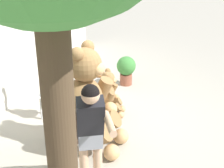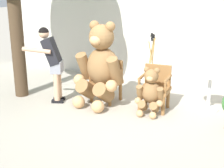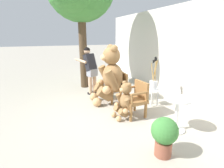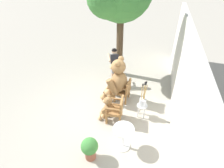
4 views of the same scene
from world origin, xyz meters
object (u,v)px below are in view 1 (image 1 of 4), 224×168
object	(u,v)px
wooden_chair_left	(74,118)
person_visitor	(90,129)
round_side_table	(88,72)
white_stool	(48,100)
teddy_bear_small	(109,93)
potted_plant	(126,68)
wooden_chair_right	(94,91)
teddy_bear_large	(89,99)
brush_bucket	(46,85)

from	to	relation	value
wooden_chair_left	person_visitor	size ratio (longest dim) A/B	0.55
wooden_chair_left	round_side_table	xyz separation A→B (m)	(2.01, 0.45, -0.01)
wooden_chair_left	white_stool	size ratio (longest dim) A/B	1.87
teddy_bear_small	potted_plant	distance (m)	1.50
person_visitor	white_stool	bearing A→B (deg)	40.36
wooden_chair_right	potted_plant	bearing A→B (deg)	-10.69
person_visitor	potted_plant	size ratio (longest dim) A/B	2.29
person_visitor	potted_plant	distance (m)	3.59
teddy_bear_small	white_stool	bearing A→B (deg)	111.21
person_visitor	round_side_table	world-z (taller)	person_visitor
round_side_table	white_stool	bearing A→B (deg)	166.62
wooden_chair_left	white_stool	bearing A→B (deg)	49.00
teddy_bear_small	round_side_table	world-z (taller)	teddy_bear_small
teddy_bear_large	round_side_table	world-z (taller)	teddy_bear_large
teddy_bear_large	teddy_bear_small	xyz separation A→B (m)	(1.09, -0.02, -0.39)
teddy_bear_large	teddy_bear_small	bearing A→B (deg)	-0.93
wooden_chair_right	person_visitor	bearing A→B (deg)	-163.28
brush_bucket	potted_plant	size ratio (longest dim) A/B	1.36
teddy_bear_large	white_stool	world-z (taller)	teddy_bear_large
wooden_chair_right	person_visitor	world-z (taller)	person_visitor
round_side_table	brush_bucket	bearing A→B (deg)	166.59
teddy_bear_small	teddy_bear_large	bearing A→B (deg)	179.07
wooden_chair_right	brush_bucket	size ratio (longest dim) A/B	0.93
round_side_table	person_visitor	bearing A→B (deg)	-160.37
round_side_table	potted_plant	world-z (taller)	round_side_table
wooden_chair_left	teddy_bear_small	world-z (taller)	teddy_bear_small
wooden_chair_right	white_stool	size ratio (longest dim) A/B	1.87
teddy_bear_small	person_visitor	size ratio (longest dim) A/B	0.58
brush_bucket	potted_plant	world-z (taller)	brush_bucket
brush_bucket	round_side_table	size ratio (longest dim) A/B	1.28
teddy_bear_small	potted_plant	world-z (taller)	teddy_bear_small
white_stool	brush_bucket	world-z (taller)	brush_bucket
person_visitor	round_side_table	size ratio (longest dim) A/B	2.16
wooden_chair_left	teddy_bear_small	bearing A→B (deg)	-14.99
brush_bucket	potted_plant	bearing A→B (deg)	-28.92
white_stool	round_side_table	size ratio (longest dim) A/B	0.64
wooden_chair_right	brush_bucket	world-z (taller)	brush_bucket
white_stool	brush_bucket	distance (m)	0.31
wooden_chair_right	round_side_table	world-z (taller)	wooden_chair_right
teddy_bear_large	teddy_bear_small	world-z (taller)	teddy_bear_large
person_visitor	round_side_table	xyz separation A→B (m)	(2.97, 1.06, -0.47)
white_stool	round_side_table	bearing A→B (deg)	-13.38
teddy_bear_large	person_visitor	xyz separation A→B (m)	(-0.94, -0.34, 0.09)
person_visitor	brush_bucket	xyz separation A→B (m)	(1.62, 1.38, -0.25)
wooden_chair_right	teddy_bear_small	bearing A→B (deg)	-87.66
wooden_chair_left	person_visitor	distance (m)	1.22
person_visitor	white_stool	size ratio (longest dim) A/B	3.39
brush_bucket	wooden_chair_left	bearing A→B (deg)	-131.00
white_stool	person_visitor	bearing A→B (deg)	-139.64
teddy_bear_small	brush_bucket	bearing A→B (deg)	111.17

